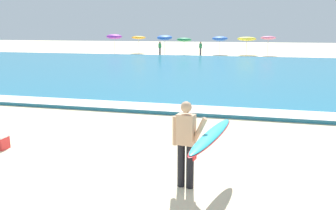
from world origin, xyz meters
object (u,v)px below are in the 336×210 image
object	(u,v)px
surfer_with_board	(197,139)
beach_umbrella_6	(268,38)
beach_umbrella_2	(165,38)
beachgoer_near_row_left	(160,48)
beach_umbrella_1	(139,38)
beach_umbrella_5	(247,39)
beach_umbrella_3	(184,40)
beach_umbrella_4	(220,39)
beach_umbrella_0	(114,37)
beachgoer_near_row_mid	(201,48)

from	to	relation	value
surfer_with_board	beach_umbrella_6	distance (m)	37.61
beach_umbrella_2	surfer_with_board	bearing A→B (deg)	-74.09
surfer_with_board	beachgoer_near_row_left	xyz separation A→B (m)	(-10.71, 35.49, -0.18)
surfer_with_board	beach_umbrella_6	bearing A→B (deg)	87.42
surfer_with_board	beach_umbrella_1	world-z (taller)	beach_umbrella_1
surfer_with_board	beach_umbrella_6	xyz separation A→B (m)	(1.69, 37.56, 1.02)
beach_umbrella_5	beach_umbrella_2	bearing A→B (deg)	-170.14
beach_umbrella_1	beach_umbrella_6	size ratio (longest dim) A/B	0.96
beach_umbrella_2	beach_umbrella_3	xyz separation A→B (m)	(2.34, 0.29, -0.23)
beach_umbrella_4	beachgoer_near_row_left	distance (m)	7.29
beach_umbrella_0	beachgoer_near_row_left	bearing A→B (deg)	-11.08
beach_umbrella_0	beach_umbrella_6	world-z (taller)	beach_umbrella_0
beach_umbrella_5	beachgoer_near_row_left	distance (m)	10.34
beach_umbrella_4	beach_umbrella_0	bearing A→B (deg)	-175.07
beach_umbrella_0	beachgoer_near_row_left	world-z (taller)	beach_umbrella_0
beach_umbrella_2	beach_umbrella_4	xyz separation A→B (m)	(6.48, 1.47, -0.12)
beach_umbrella_5	beachgoer_near_row_left	xyz separation A→B (m)	(-9.96, -2.57, -1.06)
beach_umbrella_0	beachgoer_near_row_left	xyz separation A→B (m)	(6.31, -1.24, -1.26)
beach_umbrella_2	beachgoer_near_row_left	world-z (taller)	beach_umbrella_2
beach_umbrella_0	beach_umbrella_3	bearing A→B (deg)	-0.30
beach_umbrella_4	beach_umbrella_3	bearing A→B (deg)	-164.09
beach_umbrella_4	beachgoer_near_row_left	bearing A→B (deg)	-160.84
surfer_with_board	beachgoer_near_row_mid	size ratio (longest dim) A/B	1.48
beach_umbrella_0	beach_umbrella_4	world-z (taller)	beach_umbrella_0
surfer_with_board	beachgoer_near_row_left	world-z (taller)	surfer_with_board
beach_umbrella_2	beach_umbrella_3	size ratio (longest dim) A/B	1.14
beachgoer_near_row_left	beachgoer_near_row_mid	bearing A→B (deg)	7.60
beach_umbrella_2	beachgoer_near_row_left	distance (m)	1.52
beach_umbrella_4	beachgoer_near_row_mid	xyz separation A→B (m)	(-2.04, -1.73, -1.06)
surfer_with_board	beach_umbrella_0	distance (m)	40.49
beach_umbrella_0	beach_umbrella_4	bearing A→B (deg)	4.93
beach_umbrella_4	beach_umbrella_1	bearing A→B (deg)	178.20
beach_umbrella_2	beach_umbrella_6	bearing A→B (deg)	5.56
beach_umbrella_3	beach_umbrella_6	world-z (taller)	beach_umbrella_6
beach_umbrella_0	beach_umbrella_2	world-z (taller)	beach_umbrella_0
beach_umbrella_4	beachgoer_near_row_left	world-z (taller)	beach_umbrella_4
surfer_with_board	beach_umbrella_3	distance (m)	37.55
beach_umbrella_5	beach_umbrella_0	bearing A→B (deg)	-175.31
surfer_with_board	beach_umbrella_3	bearing A→B (deg)	102.35
beach_umbrella_3	beach_umbrella_5	distance (m)	7.41
beach_umbrella_2	beach_umbrella_6	size ratio (longest dim) A/B	1.02
beach_umbrella_5	beach_umbrella_6	xyz separation A→B (m)	(2.44, -0.50, 0.15)
beach_umbrella_1	beachgoer_near_row_left	world-z (taller)	beach_umbrella_1
beach_umbrella_4	beachgoer_near_row_left	xyz separation A→B (m)	(-6.81, -2.37, -1.06)
beach_umbrella_0	beachgoer_near_row_left	distance (m)	6.55
surfer_with_board	beachgoer_near_row_mid	bearing A→B (deg)	99.32
beach_umbrella_1	beach_umbrella_6	bearing A→B (deg)	-2.23
surfer_with_board	beach_umbrella_3	world-z (taller)	beach_umbrella_3
beach_umbrella_3	beachgoer_near_row_left	world-z (taller)	beach_umbrella_3
beachgoer_near_row_mid	beach_umbrella_0	bearing A→B (deg)	176.91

